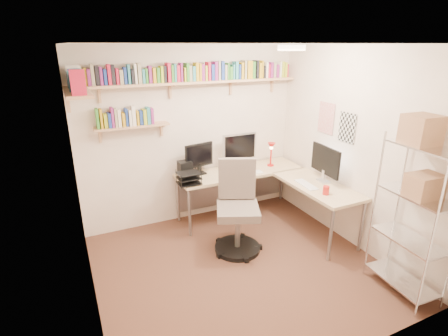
{
  "coord_description": "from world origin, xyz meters",
  "views": [
    {
      "loc": [
        -1.67,
        -3.09,
        2.49
      ],
      "look_at": [
        0.06,
        0.55,
        1.06
      ],
      "focal_mm": 28.0,
      "sensor_mm": 36.0,
      "label": 1
    }
  ],
  "objects": [
    {
      "name": "room_shell",
      "position": [
        0.0,
        0.0,
        1.55
      ],
      "size": [
        3.24,
        3.04,
        2.52
      ],
      "color": "beige",
      "rests_on": "ground"
    },
    {
      "name": "wall_shelves",
      "position": [
        -0.4,
        1.3,
        2.03
      ],
      "size": [
        3.12,
        1.09,
        0.8
      ],
      "color": "tan",
      "rests_on": "ground"
    },
    {
      "name": "ground",
      "position": [
        0.0,
        0.0,
        0.0
      ],
      "size": [
        3.2,
        3.2,
        0.0
      ],
      "primitive_type": "plane",
      "color": "#41271C",
      "rests_on": "ground"
    },
    {
      "name": "corner_desk",
      "position": [
        0.67,
        0.94,
        0.72
      ],
      "size": [
        1.99,
        1.86,
        1.27
      ],
      "color": "beige",
      "rests_on": "ground"
    },
    {
      "name": "office_chair",
      "position": [
        0.17,
        0.4,
        0.49
      ],
      "size": [
        0.68,
        0.68,
        1.16
      ],
      "rotation": [
        0.0,
        0.0,
        -0.41
      ],
      "color": "black",
      "rests_on": "ground"
    },
    {
      "name": "wire_rack",
      "position": [
        1.36,
        -1.07,
        1.3
      ],
      "size": [
        0.42,
        0.76,
        1.88
      ],
      "rotation": [
        0.0,
        0.0,
        -0.09
      ],
      "color": "silver",
      "rests_on": "ground"
    }
  ]
}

